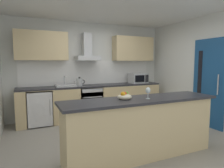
# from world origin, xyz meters

# --- Properties ---
(ground) EXTENTS (5.40, 4.91, 0.02)m
(ground) POSITION_xyz_m (0.00, 0.00, -0.01)
(ground) COLOR gray
(ceiling) EXTENTS (5.40, 4.91, 0.02)m
(ceiling) POSITION_xyz_m (0.00, 0.00, 2.61)
(ceiling) COLOR white
(wall_back) EXTENTS (5.40, 0.12, 2.60)m
(wall_back) POSITION_xyz_m (0.00, 2.02, 1.30)
(wall_back) COLOR silver
(wall_back) RESTS_ON ground
(wall_right) EXTENTS (0.12, 4.91, 2.60)m
(wall_right) POSITION_xyz_m (2.26, 0.00, 1.30)
(wall_right) COLOR silver
(wall_right) RESTS_ON ground
(backsplash_tile) EXTENTS (3.74, 0.02, 0.66)m
(backsplash_tile) POSITION_xyz_m (0.00, 1.94, 1.23)
(backsplash_tile) COLOR white
(counter_back) EXTENTS (3.87, 0.60, 0.90)m
(counter_back) POSITION_xyz_m (0.00, 1.64, 0.45)
(counter_back) COLOR #D1B784
(counter_back) RESTS_ON ground
(counter_island) EXTENTS (2.56, 0.64, 0.94)m
(counter_island) POSITION_xyz_m (-0.06, -0.79, 0.48)
(counter_island) COLOR #D1B784
(counter_island) RESTS_ON ground
(upper_cabinets) EXTENTS (3.82, 0.32, 0.70)m
(upper_cabinets) POSITION_xyz_m (-0.00, 1.79, 1.91)
(upper_cabinets) COLOR #D1B784
(side_door) EXTENTS (0.08, 0.85, 2.05)m
(side_door) POSITION_xyz_m (2.18, -0.15, 1.03)
(side_door) COLOR navy
(side_door) RESTS_ON ground
(oven) EXTENTS (0.60, 0.62, 0.80)m
(oven) POSITION_xyz_m (-0.15, 1.61, 0.46)
(oven) COLOR slate
(oven) RESTS_ON ground
(refrigerator) EXTENTS (0.58, 0.60, 0.85)m
(refrigerator) POSITION_xyz_m (-1.41, 1.61, 0.43)
(refrigerator) COLOR white
(refrigerator) RESTS_ON ground
(microwave) EXTENTS (0.50, 0.38, 0.30)m
(microwave) POSITION_xyz_m (1.35, 1.58, 1.05)
(microwave) COLOR #B7BABC
(microwave) RESTS_ON counter_back
(sink) EXTENTS (0.50, 0.40, 0.26)m
(sink) POSITION_xyz_m (-0.77, 1.62, 0.93)
(sink) COLOR silver
(sink) RESTS_ON counter_back
(kettle) EXTENTS (0.29, 0.15, 0.24)m
(kettle) POSITION_xyz_m (-0.42, 1.58, 1.01)
(kettle) COLOR #B7BABC
(kettle) RESTS_ON counter_back
(range_hood) EXTENTS (0.62, 0.45, 0.72)m
(range_hood) POSITION_xyz_m (-0.15, 1.74, 1.79)
(range_hood) COLOR #B7BABC
(wine_glass) EXTENTS (0.08, 0.08, 0.18)m
(wine_glass) POSITION_xyz_m (0.02, -0.85, 1.07)
(wine_glass) COLOR silver
(wine_glass) RESTS_ON counter_island
(fruit_bowl) EXTENTS (0.22, 0.22, 0.13)m
(fruit_bowl) POSITION_xyz_m (-0.34, -0.74, 0.99)
(fruit_bowl) COLOR beige
(fruit_bowl) RESTS_ON counter_island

